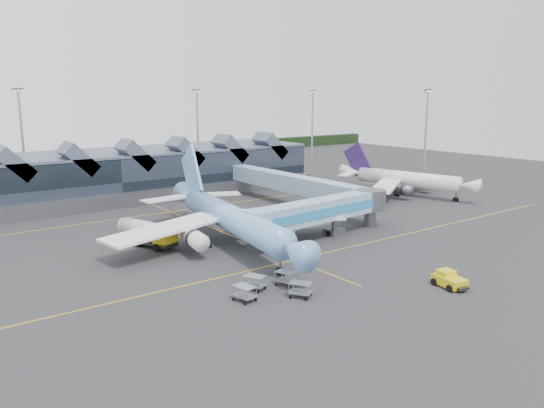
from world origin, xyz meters
TOP-DOWN VIEW (x-y plane):
  - ground at (0.00, 0.00)m, footprint 260.00×260.00m
  - taxi_stripes at (0.00, 10.00)m, footprint 120.00×60.00m
  - tree_line_far at (0.00, 110.00)m, footprint 260.00×4.00m
  - terminal at (-5.07, 47.35)m, footprint 90.00×22.25m
  - light_masts at (21.00, 62.80)m, footprint 132.40×42.56m
  - main_airliner at (-2.71, 3.54)m, footprint 36.01×41.82m
  - regional_jet at (47.33, 14.01)m, footprint 28.23×31.32m
  - jet_bridge at (11.58, -1.85)m, footprint 27.79×6.35m
  - fuel_truck at (-12.56, 9.95)m, footprint 5.63×10.40m
  - pushback_tug at (7.79, -25.69)m, footprint 3.03×4.25m
  - baggage_carts at (-9.20, -15.56)m, footprint 8.30×7.36m

SIDE VIEW (x-z plane):
  - ground at x=0.00m, z-range 0.00..0.00m
  - taxi_stripes at x=0.00m, z-range 0.00..0.01m
  - pushback_tug at x=7.79m, z-range -0.09..1.67m
  - baggage_carts at x=-9.20m, z-range 0.10..1.72m
  - fuel_truck at x=-12.56m, z-range 0.21..3.73m
  - tree_line_far at x=0.00m, z-range 0.00..4.00m
  - regional_jet at x=47.33m, z-range -1.98..8.84m
  - main_airliner at x=-2.71m, z-range -2.77..10.68m
  - jet_bridge at x=11.58m, z-range 1.11..7.17m
  - terminal at x=-5.07m, z-range -1.38..11.14m
  - light_masts at x=21.00m, z-range 1.26..23.71m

